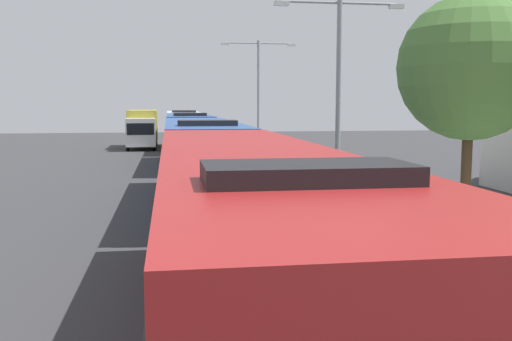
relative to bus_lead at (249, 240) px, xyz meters
name	(u,v)px	position (x,y,z in m)	size (l,w,h in m)	color
bus_lead	(249,240)	(0.00, 0.00, 0.00)	(2.58, 12.15, 3.21)	maroon
bus_second_in_line	(201,159)	(0.00, 12.59, 0.00)	(2.58, 12.27, 3.21)	#284C8C
bus_middle	(188,138)	(0.00, 26.04, 0.00)	(2.58, 11.22, 3.21)	#284C8C
bus_fourth_in_line	(183,129)	(0.00, 38.43, 0.00)	(2.58, 12.41, 3.21)	silver
box_truck_oncoming	(143,128)	(-3.30, 40.64, 0.01)	(2.35, 7.43, 3.15)	white
streetlamp_mid	(339,75)	(5.40, 13.44, 3.09)	(5.09, 0.28, 7.57)	gray
streetlamp_far	(258,85)	(5.40, 33.48, 3.40)	(5.45, 0.28, 8.09)	gray
roadside_tree	(471,68)	(7.95, 8.18, 3.08)	(4.43, 4.43, 6.85)	#4C3823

